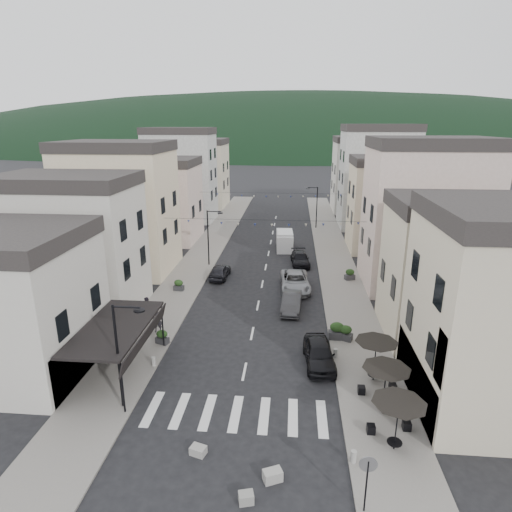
{
  "coord_description": "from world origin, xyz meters",
  "views": [
    {
      "loc": [
        2.72,
        -16.83,
        14.64
      ],
      "look_at": [
        -0.4,
        18.69,
        3.5
      ],
      "focal_mm": 30.0,
      "sensor_mm": 36.0,
      "label": 1
    }
  ],
  "objects_px": {
    "pedestrian_a": "(158,320)",
    "parked_car_c": "(295,281)",
    "parked_car_e": "(220,271)",
    "delivery_van": "(285,240)",
    "parked_car_b": "(292,302)",
    "parked_car_a": "(319,353)",
    "pedestrian_b": "(147,308)",
    "parked_car_d": "(300,259)"
  },
  "relations": [
    {
      "from": "parked_car_c",
      "to": "parked_car_d",
      "type": "distance_m",
      "value": 7.27
    },
    {
      "from": "parked_car_b",
      "to": "parked_car_a",
      "type": "bearing_deg",
      "value": -74.11
    },
    {
      "from": "delivery_van",
      "to": "parked_car_d",
      "type": "bearing_deg",
      "value": -76.09
    },
    {
      "from": "pedestrian_b",
      "to": "parked_car_d",
      "type": "bearing_deg",
      "value": 57.81
    },
    {
      "from": "parked_car_b",
      "to": "parked_car_c",
      "type": "bearing_deg",
      "value": 89.74
    },
    {
      "from": "parked_car_a",
      "to": "pedestrian_a",
      "type": "xyz_separation_m",
      "value": [
        -11.39,
        3.12,
        0.34
      ]
    },
    {
      "from": "parked_car_b",
      "to": "parked_car_d",
      "type": "relative_size",
      "value": 0.95
    },
    {
      "from": "parked_car_c",
      "to": "parked_car_d",
      "type": "relative_size",
      "value": 1.24
    },
    {
      "from": "parked_car_b",
      "to": "delivery_van",
      "type": "xyz_separation_m",
      "value": [
        -1.0,
        17.78,
        0.42
      ]
    },
    {
      "from": "parked_car_e",
      "to": "parked_car_a",
      "type": "bearing_deg",
      "value": 123.87
    },
    {
      "from": "parked_car_a",
      "to": "delivery_van",
      "type": "xyz_separation_m",
      "value": [
        -2.8,
        25.78,
        0.37
      ]
    },
    {
      "from": "parked_car_a",
      "to": "parked_car_d",
      "type": "bearing_deg",
      "value": 88.4
    },
    {
      "from": "pedestrian_a",
      "to": "delivery_van",
      "type": "bearing_deg",
      "value": 66.65
    },
    {
      "from": "delivery_van",
      "to": "pedestrian_b",
      "type": "distance_m",
      "value": 22.75
    },
    {
      "from": "parked_car_b",
      "to": "parked_car_c",
      "type": "distance_m",
      "value": 4.61
    },
    {
      "from": "parked_car_b",
      "to": "delivery_van",
      "type": "distance_m",
      "value": 17.82
    },
    {
      "from": "pedestrian_a",
      "to": "parked_car_c",
      "type": "bearing_deg",
      "value": 41.25
    },
    {
      "from": "parked_car_e",
      "to": "delivery_van",
      "type": "height_order",
      "value": "delivery_van"
    },
    {
      "from": "parked_car_d",
      "to": "pedestrian_a",
      "type": "bearing_deg",
      "value": -127.39
    },
    {
      "from": "parked_car_e",
      "to": "delivery_van",
      "type": "distance_m",
      "value": 12.33
    },
    {
      "from": "parked_car_c",
      "to": "pedestrian_b",
      "type": "xyz_separation_m",
      "value": [
        -11.4,
        -7.19,
        0.18
      ]
    },
    {
      "from": "parked_car_a",
      "to": "parked_car_b",
      "type": "relative_size",
      "value": 1.04
    },
    {
      "from": "parked_car_d",
      "to": "delivery_van",
      "type": "relative_size",
      "value": 0.92
    },
    {
      "from": "parked_car_a",
      "to": "parked_car_e",
      "type": "bearing_deg",
      "value": 116.12
    },
    {
      "from": "parked_car_d",
      "to": "parked_car_e",
      "type": "distance_m",
      "value": 9.24
    },
    {
      "from": "delivery_van",
      "to": "pedestrian_a",
      "type": "xyz_separation_m",
      "value": [
        -8.59,
        -22.66,
        -0.03
      ]
    },
    {
      "from": "parked_car_a",
      "to": "parked_car_d",
      "type": "relative_size",
      "value": 0.99
    },
    {
      "from": "parked_car_a",
      "to": "parked_car_c",
      "type": "height_order",
      "value": "parked_car_c"
    },
    {
      "from": "parked_car_e",
      "to": "pedestrian_a",
      "type": "xyz_separation_m",
      "value": [
        -2.5,
        -11.95,
        0.41
      ]
    },
    {
      "from": "parked_car_b",
      "to": "pedestrian_a",
      "type": "relative_size",
      "value": 2.19
    },
    {
      "from": "parked_car_b",
      "to": "pedestrian_b",
      "type": "distance_m",
      "value": 11.42
    },
    {
      "from": "parked_car_c",
      "to": "parked_car_e",
      "type": "relative_size",
      "value": 1.4
    },
    {
      "from": "parked_car_c",
      "to": "parked_car_b",
      "type": "bearing_deg",
      "value": -97.47
    },
    {
      "from": "parked_car_a",
      "to": "pedestrian_a",
      "type": "bearing_deg",
      "value": 160.25
    },
    {
      "from": "parked_car_d",
      "to": "pedestrian_a",
      "type": "relative_size",
      "value": 2.32
    },
    {
      "from": "parked_car_a",
      "to": "pedestrian_a",
      "type": "distance_m",
      "value": 11.81
    },
    {
      "from": "parked_car_b",
      "to": "parked_car_d",
      "type": "distance_m",
      "value": 11.87
    },
    {
      "from": "parked_car_a",
      "to": "pedestrian_a",
      "type": "height_order",
      "value": "pedestrian_a"
    },
    {
      "from": "parked_car_e",
      "to": "pedestrian_b",
      "type": "relative_size",
      "value": 2.39
    },
    {
      "from": "parked_car_e",
      "to": "pedestrian_b",
      "type": "xyz_separation_m",
      "value": [
        -4.03,
        -9.66,
        0.27
      ]
    },
    {
      "from": "pedestrian_a",
      "to": "parked_car_a",
      "type": "bearing_deg",
      "value": -17.92
    },
    {
      "from": "parked_car_b",
      "to": "delivery_van",
      "type": "bearing_deg",
      "value": 96.41
    }
  ]
}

